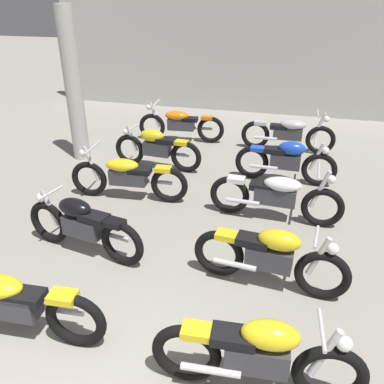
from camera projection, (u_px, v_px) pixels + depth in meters
The scene contains 12 objects.
back_wall at pixel (255, 52), 11.82m from camera, with size 12.61×0.24×3.60m, color #B2B2AD.
support_pillar at pixel (73, 87), 8.39m from camera, with size 0.36×0.36×3.20m, color #B2B2AD.
motorcycle_left_row_0 at pixel (7, 302), 4.19m from camera, with size 2.17×0.68×0.97m.
motorcycle_left_row_1 at pixel (82, 225), 5.57m from camera, with size 1.96×0.55×0.88m.
motorcycle_left_row_2 at pixel (127, 176), 7.08m from camera, with size 2.17×0.68×0.97m.
motorcycle_left_row_3 at pixel (157, 148), 8.36m from camera, with size 1.97×0.48×0.88m.
motorcycle_left_row_4 at pixel (180, 124), 9.91m from camera, with size 2.17×0.68×0.97m.
motorcycle_right_row_0 at pixel (258, 354), 3.57m from camera, with size 1.97×0.50×0.88m.
motorcycle_right_row_1 at pixel (270, 256), 4.91m from camera, with size 1.97×0.48×0.88m.
motorcycle_right_row_2 at pixel (276, 195), 6.41m from camera, with size 2.17×0.68×0.97m.
motorcycle_right_row_3 at pixel (286, 160), 7.72m from camera, with size 1.97×0.48×0.88m.
motorcycle_right_row_4 at pixel (288, 133), 9.27m from camera, with size 2.17×0.68×0.97m.
Camera 1 is at (1.49, -1.70, 3.37)m, focal length 37.13 mm.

